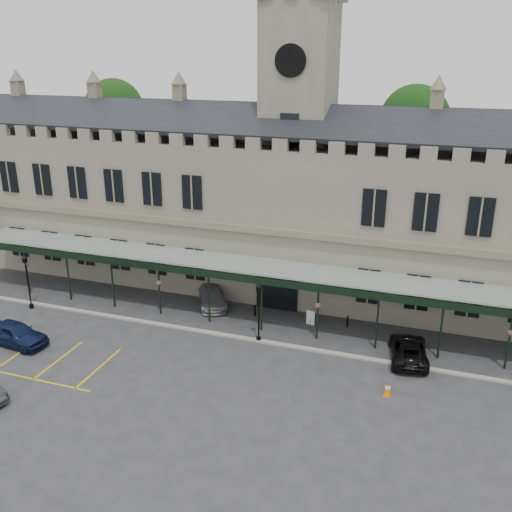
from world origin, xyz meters
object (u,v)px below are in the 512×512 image
(car_left_a, at_px, (15,334))
(car_taxi, at_px, (212,296))
(lamp_post_mid, at_px, (259,307))
(lamp_post_left, at_px, (27,277))
(traffic_cone, at_px, (388,390))
(clock_tower, at_px, (298,127))
(station_building, at_px, (296,211))
(sign_board, at_px, (310,318))
(car_van, at_px, (409,350))

(car_left_a, height_order, car_taxi, car_left_a)
(lamp_post_mid, height_order, car_taxi, lamp_post_mid)
(lamp_post_left, xyz_separation_m, traffic_cone, (27.32, -2.99, -2.23))
(clock_tower, distance_m, car_left_a, 25.26)
(station_building, relative_size, sign_board, 55.36)
(clock_tower, xyz_separation_m, car_van, (10.19, -9.53, -12.44))
(lamp_post_mid, bearing_deg, station_building, 91.88)
(clock_tower, bearing_deg, car_van, -43.08)
(lamp_post_left, bearing_deg, sign_board, 11.57)
(lamp_post_mid, height_order, car_left_a, lamp_post_mid)
(clock_tower, xyz_separation_m, car_left_a, (-15.00, -16.18, -12.31))
(clock_tower, bearing_deg, station_building, -90.00)
(clock_tower, xyz_separation_m, traffic_cone, (9.43, -14.13, -12.74))
(station_building, distance_m, lamp_post_left, 21.38)
(lamp_post_left, height_order, lamp_post_mid, lamp_post_left)
(car_left_a, bearing_deg, sign_board, -56.87)
(station_building, height_order, car_van, station_building)
(traffic_cone, relative_size, car_van, 0.16)
(traffic_cone, bearing_deg, clock_tower, 123.71)
(lamp_post_mid, bearing_deg, sign_board, 52.43)
(car_left_a, bearing_deg, traffic_cone, -79.37)
(clock_tower, bearing_deg, car_taxi, -129.83)
(car_left_a, xyz_separation_m, car_van, (25.19, 6.64, -0.13))
(clock_tower, relative_size, car_taxi, 5.16)
(sign_board, bearing_deg, car_left_a, -142.99)
(clock_tower, distance_m, lamp_post_left, 23.55)
(lamp_post_left, relative_size, lamp_post_mid, 1.01)
(lamp_post_mid, xyz_separation_m, car_taxi, (-5.34, 4.42, -1.88))
(clock_tower, relative_size, sign_board, 22.88)
(lamp_post_left, relative_size, traffic_cone, 5.77)
(lamp_post_mid, relative_size, car_van, 0.90)
(lamp_post_mid, height_order, sign_board, lamp_post_mid)
(lamp_post_mid, bearing_deg, traffic_cone, -22.26)
(lamp_post_left, xyz_separation_m, car_left_a, (2.89, -5.03, -1.80))
(clock_tower, bearing_deg, sign_board, -65.83)
(station_building, height_order, clock_tower, clock_tower)
(sign_board, bearing_deg, lamp_post_mid, -117.84)
(traffic_cone, bearing_deg, lamp_post_mid, 157.74)
(clock_tower, height_order, traffic_cone, clock_tower)
(lamp_post_left, bearing_deg, car_left_a, -60.16)
(station_building, bearing_deg, lamp_post_left, -148.28)
(lamp_post_left, height_order, car_van, lamp_post_left)
(clock_tower, distance_m, car_van, 18.69)
(sign_board, bearing_deg, car_taxi, -176.34)
(lamp_post_left, relative_size, car_left_a, 0.93)
(car_van, bearing_deg, lamp_post_mid, -3.55)
(car_taxi, bearing_deg, car_left_a, -163.60)
(lamp_post_left, distance_m, traffic_cone, 27.57)
(traffic_cone, relative_size, car_taxi, 0.16)
(lamp_post_left, height_order, traffic_cone, lamp_post_left)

